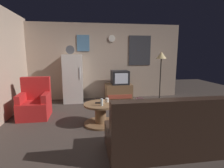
% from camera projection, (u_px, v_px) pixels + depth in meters
% --- Properties ---
extents(ground_plane, '(12.00, 12.00, 0.00)m').
position_uv_depth(ground_plane, '(118.00, 125.00, 3.84)').
color(ground_plane, '#3D332D').
extents(wall_with_art, '(5.20, 0.12, 2.50)m').
position_uv_depth(wall_with_art, '(105.00, 62.00, 6.01)').
color(wall_with_art, tan).
rests_on(wall_with_art, ground_plane).
extents(fridge, '(0.60, 0.62, 1.77)m').
position_uv_depth(fridge, '(73.00, 78.00, 5.58)').
color(fridge, silver).
rests_on(fridge, ground_plane).
extents(tv_stand, '(0.84, 0.53, 0.55)m').
position_uv_depth(tv_stand, '(119.00, 92.00, 5.77)').
color(tv_stand, brown).
rests_on(tv_stand, ground_plane).
extents(crt_tv, '(0.54, 0.51, 0.44)m').
position_uv_depth(crt_tv, '(120.00, 77.00, 5.69)').
color(crt_tv, black).
rests_on(crt_tv, tv_stand).
extents(standing_lamp, '(0.32, 0.32, 1.59)m').
position_uv_depth(standing_lamp, '(161.00, 59.00, 5.52)').
color(standing_lamp, '#332D28').
rests_on(standing_lamp, ground_plane).
extents(coffee_table, '(0.72, 0.72, 0.47)m').
position_uv_depth(coffee_table, '(101.00, 114.00, 3.85)').
color(coffee_table, brown).
rests_on(coffee_table, ground_plane).
extents(wine_glass, '(0.05, 0.05, 0.15)m').
position_uv_depth(wine_glass, '(102.00, 102.00, 3.64)').
color(wine_glass, silver).
rests_on(wine_glass, coffee_table).
extents(mug_ceramic_white, '(0.08, 0.08, 0.09)m').
position_uv_depth(mug_ceramic_white, '(107.00, 100.00, 3.92)').
color(mug_ceramic_white, silver).
rests_on(mug_ceramic_white, coffee_table).
extents(mug_ceramic_tan, '(0.08, 0.08, 0.09)m').
position_uv_depth(mug_ceramic_tan, '(103.00, 101.00, 3.81)').
color(mug_ceramic_tan, tan).
rests_on(mug_ceramic_tan, coffee_table).
extents(remote_control, '(0.15, 0.06, 0.02)m').
position_uv_depth(remote_control, '(99.00, 103.00, 3.83)').
color(remote_control, black).
rests_on(remote_control, coffee_table).
extents(armchair, '(0.68, 0.68, 0.96)m').
position_uv_depth(armchair, '(35.00, 103.00, 4.29)').
color(armchair, red).
rests_on(armchair, ground_plane).
extents(couch, '(1.70, 0.80, 0.92)m').
position_uv_depth(couch, '(163.00, 134.00, 2.73)').
color(couch, black).
rests_on(couch, ground_plane).
extents(book_stack, '(0.22, 0.18, 0.09)m').
position_uv_depth(book_stack, '(140.00, 99.00, 5.82)').
color(book_stack, '#62B84D').
rests_on(book_stack, ground_plane).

